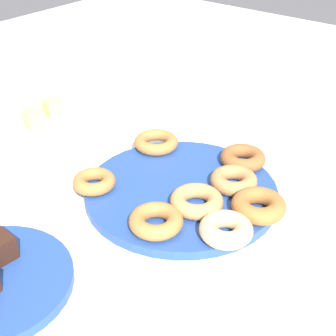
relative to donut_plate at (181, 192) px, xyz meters
name	(u,v)px	position (x,y,z in m)	size (l,w,h in m)	color
ground_plane	(181,196)	(0.00, 0.00, -0.01)	(2.40, 2.40, 0.00)	white
donut_plate	(181,192)	(0.00, 0.00, 0.00)	(0.34, 0.34, 0.02)	#284C9E
donut_0	(197,201)	(-0.03, -0.06, 0.02)	(0.09, 0.09, 0.03)	tan
donut_1	(156,221)	(-0.11, -0.04, 0.02)	(0.09, 0.09, 0.03)	#BC7A3D
donut_2	(156,142)	(0.08, 0.13, 0.02)	(0.09, 0.09, 0.02)	#BC7A3D
donut_3	(226,229)	(-0.07, -0.14, 0.02)	(0.08, 0.08, 0.03)	#EABC84
donut_4	(259,205)	(0.02, -0.14, 0.02)	(0.09, 0.09, 0.03)	#AD6B33
donut_5	(243,158)	(0.14, -0.04, 0.02)	(0.09, 0.09, 0.03)	#995B2D
donut_6	(94,182)	(-0.09, 0.12, 0.02)	(0.08, 0.08, 0.02)	#BC7A3D
donut_7	(234,180)	(0.06, -0.07, 0.02)	(0.08, 0.08, 0.03)	#C6844C
fruit_bowl	(48,128)	(0.01, 0.37, 0.01)	(0.18, 0.18, 0.03)	silver
melon_chunk_left	(34,119)	(-0.02, 0.37, 0.04)	(0.04, 0.04, 0.04)	#DBD67A
melon_chunk_right	(53,107)	(0.04, 0.39, 0.04)	(0.04, 0.04, 0.04)	#DBD67A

